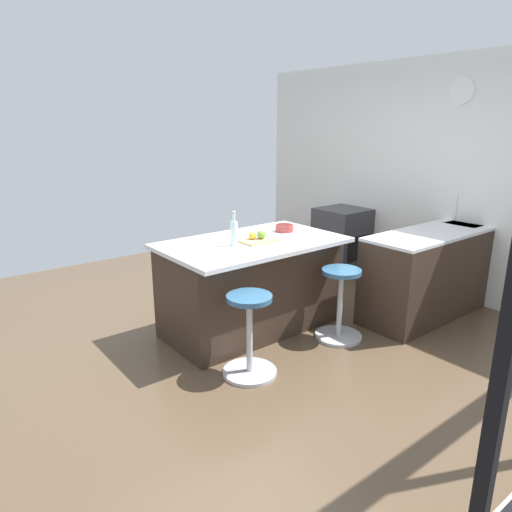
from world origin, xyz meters
TOP-DOWN VIEW (x-y plane):
  - ground_plane at (0.00, 0.00)m, footprint 6.77×6.77m
  - interior_partition_left at (-2.60, 0.00)m, footprint 0.15×5.13m
  - sink_cabinet at (-2.26, 0.69)m, footprint 2.40×0.60m
  - oven_range at (-2.25, -0.86)m, footprint 0.60×0.61m
  - kitchen_island at (-0.16, -0.17)m, footprint 1.69×1.02m
  - stool_by_window at (-0.69, 0.51)m, footprint 0.44×0.44m
  - stool_middle at (0.37, 0.51)m, footprint 0.44×0.44m
  - cutting_board at (-0.20, -0.08)m, footprint 0.36×0.24m
  - apple_green at (-0.23, -0.08)m, footprint 0.08×0.08m
  - apple_yellow at (-0.15, -0.12)m, footprint 0.07×0.07m
  - water_bottle at (0.07, -0.09)m, footprint 0.06×0.06m
  - fruit_bowl at (-0.65, -0.23)m, footprint 0.18×0.18m

SIDE VIEW (x-z plane):
  - ground_plane at x=0.00m, z-range 0.00..0.00m
  - stool_by_window at x=-0.69m, z-range -0.02..0.66m
  - stool_middle at x=0.37m, z-range -0.02..0.66m
  - oven_range at x=-2.25m, z-range 0.00..0.86m
  - sink_cabinet at x=-2.26m, z-range -0.13..1.04m
  - kitchen_island at x=-0.16m, z-range 0.01..0.91m
  - cutting_board at x=-0.20m, z-range 0.90..0.92m
  - fruit_bowl at x=-0.65m, z-range 0.90..0.98m
  - apple_yellow at x=-0.15m, z-range 0.92..0.99m
  - apple_green at x=-0.23m, z-range 0.92..1.00m
  - water_bottle at x=0.07m, z-range 0.87..1.18m
  - interior_partition_left at x=-2.60m, z-range 0.00..2.68m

